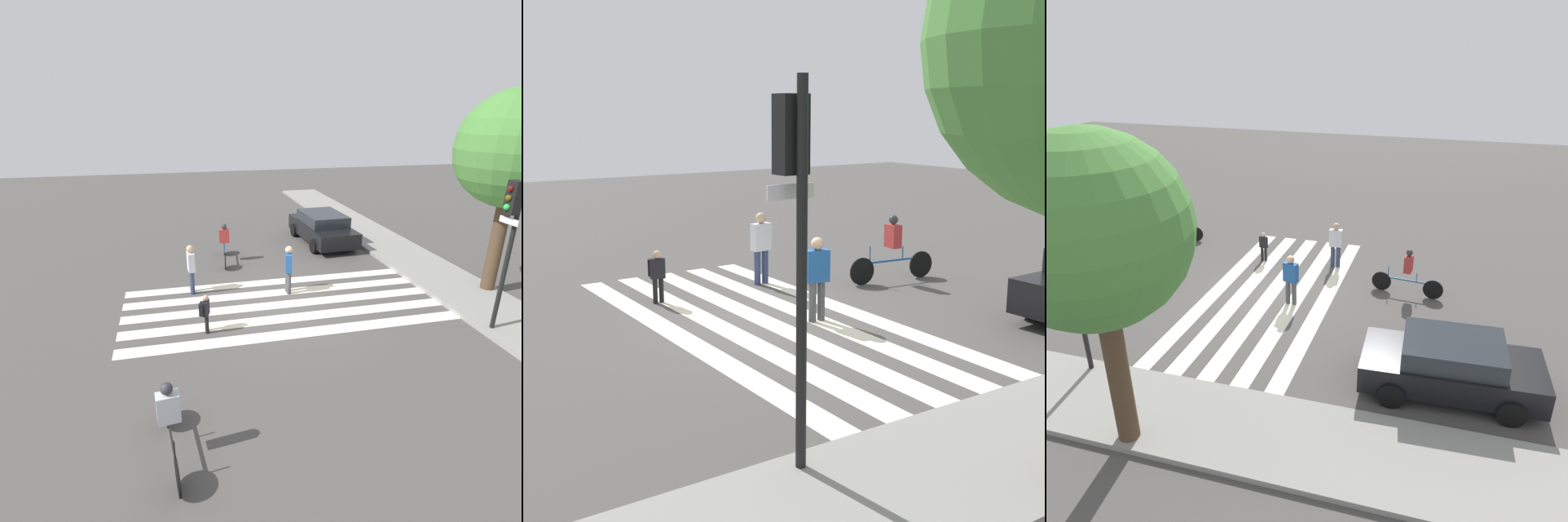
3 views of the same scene
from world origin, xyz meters
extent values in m
plane|color=#4C4947|center=(0.00, 0.00, 0.00)|extent=(60.00, 60.00, 0.00)
cube|color=gray|center=(0.00, 6.25, 0.07)|extent=(36.00, 2.50, 0.14)
cube|color=#F2EDCC|center=(-1.83, 0.00, 0.00)|extent=(0.50, 10.00, 0.01)
cube|color=#F2EDCC|center=(-0.91, 0.00, 0.00)|extent=(0.50, 10.00, 0.01)
cube|color=#F2EDCC|center=(0.00, 0.00, 0.00)|extent=(0.50, 10.00, 0.01)
cube|color=#F2EDCC|center=(0.91, 0.00, 0.00)|extent=(0.50, 10.00, 0.01)
cube|color=#F2EDCC|center=(1.83, 0.00, 0.00)|extent=(0.50, 10.00, 0.01)
cylinder|color=black|center=(2.93, 5.32, 2.23)|extent=(0.12, 0.12, 4.46)
cube|color=black|center=(2.93, 5.11, 3.84)|extent=(0.32, 0.26, 0.84)
cube|color=silver|center=(2.93, 5.11, 3.24)|extent=(0.60, 0.02, 0.16)
sphere|color=#590F0F|center=(2.93, 4.95, 4.07)|extent=(0.15, 0.15, 0.15)
sphere|color=#59470F|center=(2.93, 4.95, 3.84)|extent=(0.15, 0.15, 0.15)
sphere|color=#26D83F|center=(2.93, 4.95, 3.61)|extent=(0.15, 0.15, 0.15)
cylinder|color=navy|center=(-1.66, -2.75, 0.41)|extent=(0.15, 0.15, 0.81)
cylinder|color=navy|center=(-1.45, -2.75, 0.41)|extent=(0.15, 0.15, 0.81)
cube|color=silver|center=(-1.55, -2.75, 1.13)|extent=(0.49, 0.25, 0.64)
sphere|color=tan|center=(-1.55, -2.75, 1.58)|extent=(0.25, 0.25, 0.25)
cylinder|color=black|center=(1.11, -2.52, 0.27)|extent=(0.10, 0.10, 0.54)
cylinder|color=black|center=(1.26, -2.52, 0.27)|extent=(0.10, 0.10, 0.54)
cube|color=black|center=(1.19, -2.52, 0.76)|extent=(0.35, 0.23, 0.43)
sphere|color=tan|center=(1.19, -2.52, 1.06)|extent=(0.17, 0.17, 0.17)
cube|color=black|center=(1.22, -2.64, 0.76)|extent=(0.26, 0.18, 0.36)
cylinder|color=#4C4C51|center=(-0.96, 0.44, 0.40)|extent=(0.15, 0.15, 0.80)
cylinder|color=#4C4C51|center=(-0.75, 0.44, 0.40)|extent=(0.15, 0.15, 0.80)
cube|color=#1E5199|center=(-0.85, 0.44, 1.11)|extent=(0.50, 0.31, 0.63)
sphere|color=tan|center=(-0.85, 0.44, 1.55)|extent=(0.25, 0.25, 0.25)
cylinder|color=black|center=(-3.48, -1.35, 0.33)|extent=(0.66, 0.11, 0.65)
cylinder|color=black|center=(-5.18, -1.16, 0.33)|extent=(0.66, 0.11, 0.65)
cube|color=#1E4C8C|center=(-4.33, -1.25, 0.51)|extent=(1.45, 0.20, 0.04)
cylinder|color=#1E4C8C|center=(-4.63, -1.22, 0.67)|extent=(0.03, 0.03, 0.32)
cylinder|color=#1E4C8C|center=(-3.69, -1.33, 0.71)|extent=(0.03, 0.03, 0.40)
cube|color=#B73333|center=(-4.33, -1.25, 1.10)|extent=(0.28, 0.42, 0.55)
sphere|color=#333338|center=(-4.33, -1.25, 1.50)|extent=(0.22, 0.22, 0.22)
cylinder|color=black|center=(-4.51, 2.68, 0.32)|extent=(0.65, 0.23, 0.64)
camera|label=1|loc=(11.33, -3.24, 5.92)|focal=28.00mm
camera|label=2|loc=(7.26, 11.51, 4.13)|focal=50.00mm
camera|label=3|loc=(-5.35, 14.09, 7.88)|focal=35.00mm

